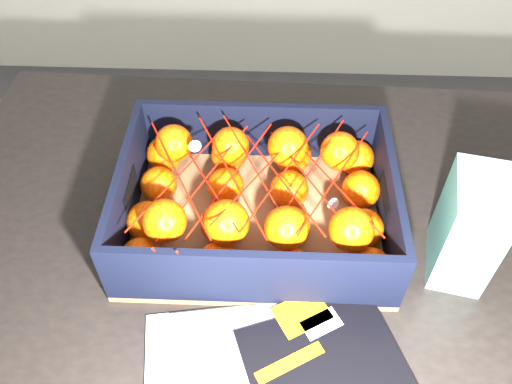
{
  "coord_description": "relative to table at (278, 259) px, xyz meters",
  "views": [
    {
      "loc": [
        0.03,
        -0.3,
        1.45
      ],
      "look_at": [
        0.01,
        0.22,
        0.86
      ],
      "focal_mm": 36.92,
      "sensor_mm": 36.0,
      "label": 1
    }
  ],
  "objects": [
    {
      "name": "produce_crate",
      "position": [
        -0.04,
        0.01,
        0.14
      ],
      "size": [
        0.43,
        0.32,
        0.13
      ],
      "color": "olive",
      "rests_on": "table"
    },
    {
      "name": "room_shell",
      "position": [
        -0.05,
        -0.25,
        0.6
      ],
      "size": [
        3.54,
        3.54,
        2.5
      ],
      "color": "beige",
      "rests_on": "ground"
    },
    {
      "name": "table",
      "position": [
        0.0,
        0.0,
        0.0
      ],
      "size": [
        1.22,
        0.84,
        0.75
      ],
      "color": "black",
      "rests_on": "ground"
    },
    {
      "name": "mesh_net",
      "position": [
        -0.05,
        -0.01,
        0.21
      ],
      "size": [
        0.36,
        0.28,
        0.09
      ],
      "color": "red",
      "rests_on": "clementine_heap"
    },
    {
      "name": "retail_carton",
      "position": [
        0.27,
        -0.06,
        0.19
      ],
      "size": [
        0.1,
        0.13,
        0.18
      ],
      "primitive_type": "cube",
      "rotation": [
        0.0,
        0.0,
        -0.21
      ],
      "color": "silver",
      "rests_on": "table"
    },
    {
      "name": "clementine_heap",
      "position": [
        -0.04,
        0.0,
        0.16
      ],
      "size": [
        0.41,
        0.31,
        0.12
      ],
      "color": "#FC4E05",
      "rests_on": "produce_crate"
    }
  ]
}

